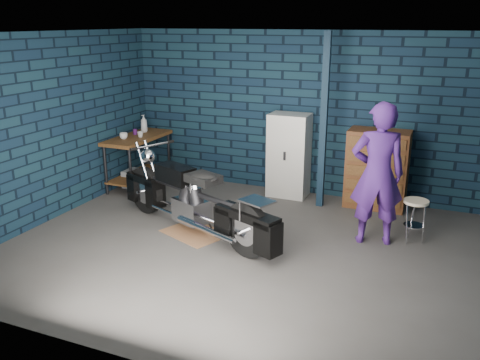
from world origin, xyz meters
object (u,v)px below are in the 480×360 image
object	(u,v)px
motorcycle	(194,195)
locker	(289,155)
shop_stool	(414,221)
storage_bin	(138,179)
person	(377,174)
workbench	(139,161)
tool_chest	(377,169)

from	to	relation	value
motorcycle	locker	world-z (taller)	locker
locker	shop_stool	xyz separation A→B (m)	(2.12, -1.18, -0.40)
locker	storage_bin	bearing A→B (deg)	-166.68
motorcycle	person	size ratio (longest dim) A/B	1.35
workbench	motorcycle	distance (m)	2.43
person	storage_bin	distance (m)	4.35
storage_bin	person	bearing A→B (deg)	-10.29
workbench	person	xyz separation A→B (m)	(4.22, -0.85, 0.49)
workbench	storage_bin	bearing A→B (deg)	-76.26
tool_chest	locker	bearing A→B (deg)	180.00
storage_bin	workbench	bearing A→B (deg)	103.74
storage_bin	tool_chest	bearing A→B (deg)	8.65
locker	person	bearing A→B (deg)	-40.30
locker	tool_chest	size ratio (longest dim) A/B	1.13
person	storage_bin	bearing A→B (deg)	-26.77
workbench	locker	world-z (taller)	locker
person	motorcycle	bearing A→B (deg)	-0.33
workbench	shop_stool	size ratio (longest dim) A/B	2.36
storage_bin	motorcycle	bearing A→B (deg)	-37.38
shop_stool	locker	bearing A→B (deg)	150.96
motorcycle	tool_chest	bearing A→B (deg)	66.07
workbench	shop_stool	world-z (taller)	workbench
workbench	person	size ratio (longest dim) A/B	0.74
person	shop_stool	bearing A→B (deg)	-175.00
motorcycle	shop_stool	bearing A→B (deg)	39.48
person	locker	world-z (taller)	person
motorcycle	tool_chest	distance (m)	2.96
person	locker	xyz separation A→B (m)	(-1.62, 1.37, -0.25)
shop_stool	workbench	bearing A→B (deg)	172.19
motorcycle	storage_bin	world-z (taller)	motorcycle
tool_chest	shop_stool	world-z (taller)	tool_chest
motorcycle	shop_stool	distance (m)	2.97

